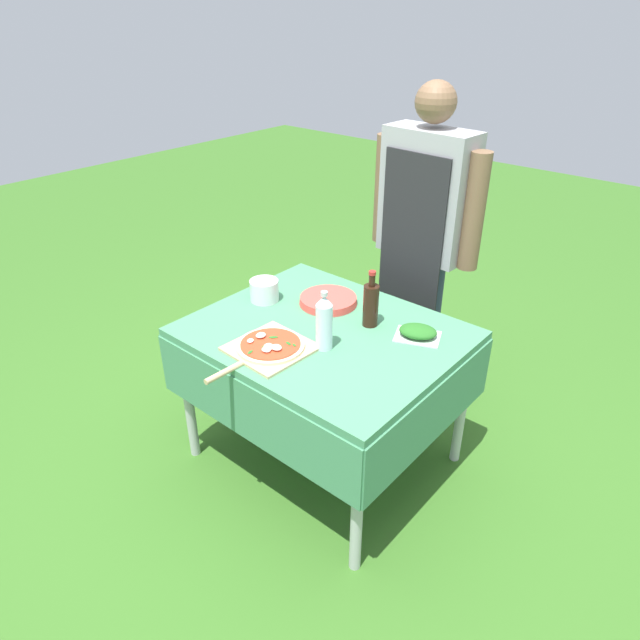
# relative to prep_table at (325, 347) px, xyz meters

# --- Properties ---
(ground_plane) EXTENTS (12.00, 12.00, 0.00)m
(ground_plane) POSITION_rel_prep_table_xyz_m (0.00, 0.00, -0.64)
(ground_plane) COLOR #386B23
(prep_table) EXTENTS (1.13, 0.94, 0.72)m
(prep_table) POSITION_rel_prep_table_xyz_m (0.00, 0.00, 0.00)
(prep_table) COLOR #478960
(prep_table) RESTS_ON ground
(person_cook) EXTENTS (0.62, 0.23, 1.67)m
(person_cook) POSITION_rel_prep_table_xyz_m (-0.00, 0.77, 0.35)
(person_cook) COLOR #333D56
(person_cook) RESTS_ON ground
(pizza_on_peel) EXTENTS (0.32, 0.49, 0.05)m
(pizza_on_peel) POSITION_rel_prep_table_xyz_m (-0.07, -0.27, 0.10)
(pizza_on_peel) COLOR #D1B27F
(pizza_on_peel) RESTS_ON prep_table
(oil_bottle) EXTENTS (0.07, 0.07, 0.26)m
(oil_bottle) POSITION_rel_prep_table_xyz_m (0.12, 0.17, 0.19)
(oil_bottle) COLOR black
(oil_bottle) RESTS_ON prep_table
(water_bottle) EXTENTS (0.07, 0.07, 0.26)m
(water_bottle) POSITION_rel_prep_table_xyz_m (0.09, -0.11, 0.21)
(water_bottle) COLOR silver
(water_bottle) RESTS_ON prep_table
(herb_container) EXTENTS (0.23, 0.20, 0.05)m
(herb_container) POSITION_rel_prep_table_xyz_m (0.34, 0.21, 0.11)
(herb_container) COLOR silver
(herb_container) RESTS_ON prep_table
(mixing_tub) EXTENTS (0.14, 0.14, 0.10)m
(mixing_tub) POSITION_rel_prep_table_xyz_m (-0.40, 0.03, 0.14)
(mixing_tub) COLOR silver
(mixing_tub) RESTS_ON prep_table
(plate_stack) EXTENTS (0.27, 0.27, 0.03)m
(plate_stack) POSITION_rel_prep_table_xyz_m (-0.15, 0.20, 0.10)
(plate_stack) COLOR #DB4C42
(plate_stack) RESTS_ON prep_table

